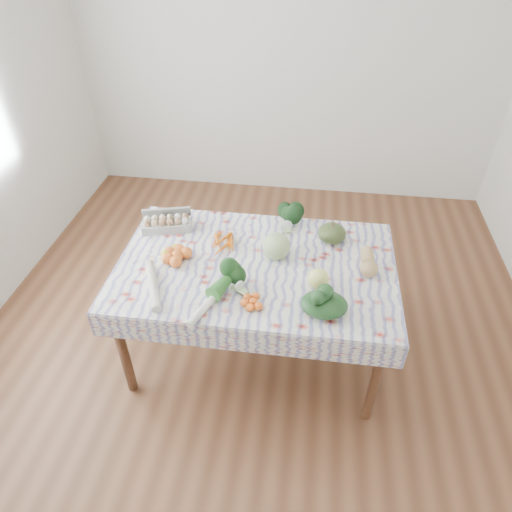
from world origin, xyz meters
TOP-DOWN VIEW (x-y plane):
  - ground at (0.00, 0.00)m, footprint 4.50×4.50m
  - wall_back at (0.00, 2.25)m, footprint 4.00×0.04m
  - dining_table at (0.00, 0.00)m, footprint 1.60×1.00m
  - tablecloth at (0.00, 0.00)m, footprint 1.66×1.06m
  - egg_carton at (-0.63, 0.27)m, footprint 0.34×0.20m
  - carrot_bunch at (-0.23, 0.14)m, footprint 0.22×0.20m
  - kale_bunch at (0.15, 0.42)m, footprint 0.19×0.17m
  - kabocha_squash at (0.44, 0.29)m, footprint 0.20×0.20m
  - cabbage at (0.11, 0.08)m, footprint 0.21×0.21m
  - butternut_squash at (0.66, 0.05)m, footprint 0.11×0.23m
  - orange_cluster at (-0.47, -0.03)m, footprint 0.31×0.31m
  - broccoli at (-0.09, -0.22)m, footprint 0.21×0.21m
  - mandarin_cluster at (0.03, -0.35)m, footprint 0.20×0.20m
  - grapefruit at (0.37, -0.15)m, footprint 0.15×0.15m
  - spinach_bag at (0.41, -0.35)m, footprint 0.30×0.27m
  - daikon at (-0.53, -0.32)m, footprint 0.19×0.36m
  - leek at (-0.19, -0.37)m, footprint 0.20×0.41m

SIDE VIEW (x-z plane):
  - ground at x=0.00m, z-range 0.00..0.00m
  - dining_table at x=0.00m, z-range 0.30..1.05m
  - tablecloth at x=0.00m, z-range 0.75..0.76m
  - carrot_bunch at x=-0.23m, z-range 0.76..0.80m
  - leek at x=-0.19m, z-range 0.76..0.81m
  - mandarin_cluster at x=0.03m, z-range 0.76..0.81m
  - daikon at x=-0.53m, z-range 0.76..0.81m
  - orange_cluster at x=-0.47m, z-range 0.76..0.84m
  - egg_carton at x=-0.63m, z-range 0.76..0.85m
  - butternut_squash at x=0.66m, z-range 0.76..0.86m
  - broccoli at x=-0.09m, z-range 0.76..0.87m
  - spinach_bag at x=0.41m, z-range 0.76..0.87m
  - kabocha_squash at x=0.44m, z-range 0.76..0.88m
  - grapefruit at x=0.37m, z-range 0.76..0.88m
  - kale_bunch at x=0.15m, z-range 0.76..0.92m
  - cabbage at x=0.11m, z-range 0.76..0.93m
  - wall_back at x=0.00m, z-range 0.00..2.80m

